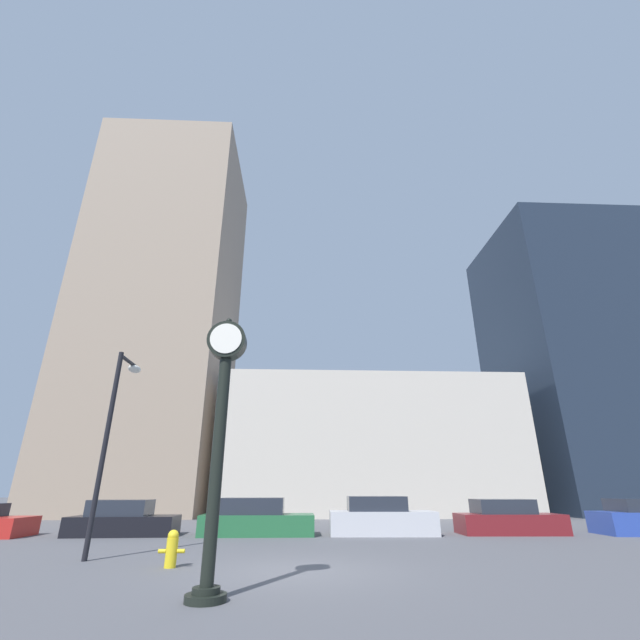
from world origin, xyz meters
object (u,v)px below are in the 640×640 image
street_lamp_left (116,415)px  car_silver (381,518)px  car_maroon (508,519)px  car_green (257,519)px  street_clock (220,424)px  fire_hydrant_near (172,548)px  car_black (123,521)px

street_lamp_left → car_silver: bearing=33.8°
car_maroon → car_green: bearing=-177.7°
street_clock → fire_hydrant_near: 4.45m
street_lamp_left → street_clock: bearing=-50.7°
car_green → fire_hydrant_near: 7.69m
street_clock → car_silver: size_ratio=1.16×
car_green → fire_hydrant_near: (-1.31, -7.58, -0.18)m
car_black → fire_hydrant_near: (4.08, -7.69, -0.14)m
car_silver → fire_hydrant_near: 9.84m
car_black → fire_hydrant_near: bearing=-64.4°
car_silver → street_lamp_left: size_ratio=0.77×
car_maroon → car_silver: bearing=-176.6°
car_silver → fire_hydrant_near: car_silver is taller
car_green → street_lamp_left: (-3.80, -6.06, 3.22)m
car_silver → car_maroon: size_ratio=1.02×
street_clock → car_black: street_clock is taller
street_clock → car_silver: (4.88, 10.87, -2.25)m
car_maroon → fire_hydrant_near: car_maroon is taller
car_black → car_green: bearing=-3.6°
street_clock → car_maroon: bearing=47.0°
car_green → street_clock: bearing=-89.2°
car_green → fire_hydrant_near: car_green is taller
car_silver → street_lamp_left: (-8.89, -5.96, 3.19)m
car_black → car_maroon: (15.83, -0.10, 0.01)m
car_black → fire_hydrant_near: car_black is taller
car_maroon → fire_hydrant_near: bearing=-145.0°
street_clock → fire_hydrant_near: bearing=114.1°
car_black → street_clock: bearing=-65.5°
car_black → street_lamp_left: bearing=-77.9°
car_green → fire_hydrant_near: size_ratio=5.59×
car_black → car_green: size_ratio=0.93×
car_green → car_silver: (5.09, -0.10, 0.03)m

